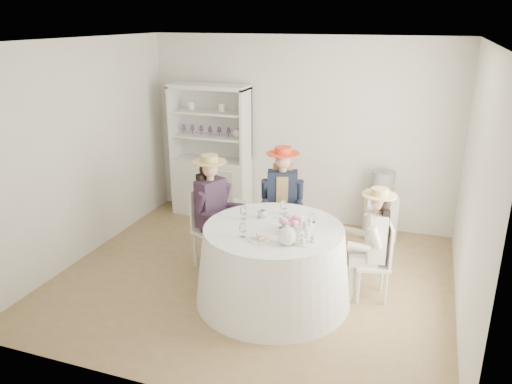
% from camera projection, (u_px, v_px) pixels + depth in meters
% --- Properties ---
extents(ground, '(4.50, 4.50, 0.00)m').
position_uv_depth(ground, '(253.00, 278.00, 5.91)').
color(ground, olive).
rests_on(ground, ground).
extents(ceiling, '(4.50, 4.50, 0.00)m').
position_uv_depth(ceiling, '(253.00, 41.00, 5.01)').
color(ceiling, white).
rests_on(ceiling, wall_back).
extents(wall_back, '(4.50, 0.00, 4.50)m').
position_uv_depth(wall_back, '(299.00, 132.00, 7.24)').
color(wall_back, silver).
rests_on(wall_back, ground).
extents(wall_front, '(4.50, 0.00, 4.50)m').
position_uv_depth(wall_front, '(162.00, 243.00, 3.68)').
color(wall_front, silver).
rests_on(wall_front, ground).
extents(wall_left, '(0.00, 4.50, 4.50)m').
position_uv_depth(wall_left, '(82.00, 152.00, 6.16)').
color(wall_left, silver).
rests_on(wall_left, ground).
extents(wall_right, '(0.00, 4.50, 4.50)m').
position_uv_depth(wall_right, '(475.00, 192.00, 4.76)').
color(wall_right, silver).
rests_on(wall_right, ground).
extents(tea_table, '(1.68, 1.68, 0.85)m').
position_uv_depth(tea_table, '(273.00, 264.00, 5.35)').
color(tea_table, white).
rests_on(tea_table, ground).
extents(hutch, '(1.22, 0.54, 2.00)m').
position_uv_depth(hutch, '(212.00, 169.00, 7.65)').
color(hutch, silver).
rests_on(hutch, ground).
extents(side_table, '(0.50, 0.50, 0.64)m').
position_uv_depth(side_table, '(380.00, 215.00, 6.94)').
color(side_table, silver).
rests_on(side_table, ground).
extents(hatbox, '(0.40, 0.40, 0.31)m').
position_uv_depth(hatbox, '(383.00, 182.00, 6.78)').
color(hatbox, black).
rests_on(hatbox, side_table).
extents(guest_left, '(0.59, 0.53, 1.41)m').
position_uv_depth(guest_left, '(212.00, 205.00, 5.97)').
color(guest_left, silver).
rests_on(guest_left, ground).
extents(guest_mid, '(0.54, 0.58, 1.44)m').
position_uv_depth(guest_mid, '(282.00, 196.00, 6.21)').
color(guest_mid, silver).
rests_on(guest_mid, ground).
extents(guest_right, '(0.51, 0.48, 1.27)m').
position_uv_depth(guest_right, '(374.00, 238.00, 5.28)').
color(guest_right, silver).
rests_on(guest_right, ground).
extents(spare_chair, '(0.44, 0.44, 1.01)m').
position_uv_depth(spare_chair, '(224.00, 201.00, 6.84)').
color(spare_chair, silver).
rests_on(spare_chair, ground).
extents(teacup_a, '(0.10, 0.10, 0.08)m').
position_uv_depth(teacup_a, '(262.00, 214.00, 5.45)').
color(teacup_a, white).
rests_on(teacup_a, tea_table).
extents(teacup_b, '(0.09, 0.09, 0.07)m').
position_uv_depth(teacup_b, '(286.00, 217.00, 5.40)').
color(teacup_b, white).
rests_on(teacup_b, tea_table).
extents(teacup_c, '(0.11, 0.11, 0.07)m').
position_uv_depth(teacup_c, '(299.00, 224.00, 5.20)').
color(teacup_c, white).
rests_on(teacup_c, tea_table).
extents(flower_bowl, '(0.32, 0.32, 0.06)m').
position_uv_depth(flower_bowl, '(293.00, 229.00, 5.09)').
color(flower_bowl, white).
rests_on(flower_bowl, tea_table).
extents(flower_arrangement, '(0.21, 0.20, 0.08)m').
position_uv_depth(flower_arrangement, '(293.00, 222.00, 5.08)').
color(flower_arrangement, pink).
rests_on(flower_arrangement, tea_table).
extents(table_teapot, '(0.26, 0.19, 0.20)m').
position_uv_depth(table_teapot, '(288.00, 236.00, 4.80)').
color(table_teapot, white).
rests_on(table_teapot, tea_table).
extents(sandwich_plate, '(0.24, 0.24, 0.05)m').
position_uv_depth(sandwich_plate, '(260.00, 238.00, 4.91)').
color(sandwich_plate, white).
rests_on(sandwich_plate, tea_table).
extents(cupcake_stand, '(0.24, 0.24, 0.23)m').
position_uv_depth(cupcake_stand, '(305.00, 234.00, 4.84)').
color(cupcake_stand, white).
rests_on(cupcake_stand, tea_table).
extents(stemware_set, '(0.83, 0.80, 0.15)m').
position_uv_depth(stemware_set, '(274.00, 221.00, 5.18)').
color(stemware_set, white).
rests_on(stemware_set, tea_table).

